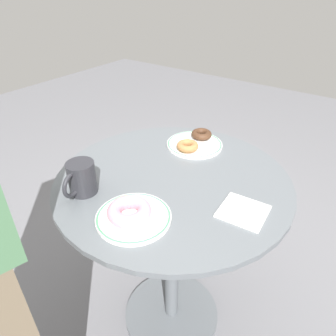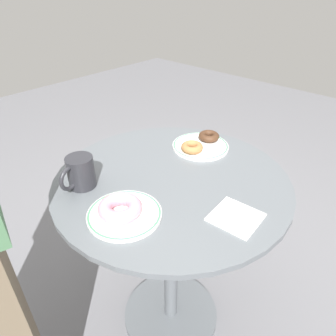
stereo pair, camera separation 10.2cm
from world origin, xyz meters
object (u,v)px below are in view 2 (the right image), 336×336
at_px(plate_left, 125,214).
at_px(donut_chocolate, 209,136).
at_px(plate_right, 200,146).
at_px(donut_pink_frosted, 120,208).
at_px(donut_cinnamon, 192,147).
at_px(cafe_table, 171,232).
at_px(paper_napkin, 236,217).
at_px(coffee_mug, 80,172).

bearing_deg(plate_left, donut_chocolate, 9.82).
xyz_separation_m(plate_right, donut_pink_frosted, (-0.46, -0.08, 0.02)).
xyz_separation_m(donut_pink_frosted, donut_chocolate, (0.52, 0.08, -0.01)).
relative_size(donut_chocolate, donut_cinnamon, 1.00).
relative_size(cafe_table, plate_right, 3.61).
distance_m(plate_left, paper_napkin, 0.31).
bearing_deg(plate_right, paper_napkin, -128.69).
relative_size(plate_left, donut_chocolate, 2.56).
height_order(donut_pink_frosted, coffee_mug, coffee_mug).
height_order(plate_left, coffee_mug, coffee_mug).
bearing_deg(donut_chocolate, cafe_table, -168.04).
bearing_deg(coffee_mug, plate_right, -14.81).
height_order(plate_right, paper_napkin, plate_right).
height_order(plate_right, coffee_mug, coffee_mug).
bearing_deg(donut_cinnamon, plate_left, -168.44).
relative_size(plate_left, paper_napkin, 1.64).
distance_m(cafe_table, plate_left, 0.34).
relative_size(donut_pink_frosted, coffee_mug, 0.94).
distance_m(cafe_table, plate_right, 0.34).
relative_size(plate_left, donut_pink_frosted, 1.73).
xyz_separation_m(cafe_table, plate_left, (-0.23, -0.03, 0.25)).
xyz_separation_m(plate_left, donut_cinnamon, (0.40, 0.08, 0.02)).
bearing_deg(donut_cinnamon, cafe_table, -162.73).
bearing_deg(paper_napkin, donut_chocolate, 45.88).
relative_size(paper_napkin, coffee_mug, 0.99).
bearing_deg(donut_chocolate, plate_left, -170.18).
height_order(donut_cinnamon, paper_napkin, donut_cinnamon).
distance_m(plate_left, plate_right, 0.46).
xyz_separation_m(donut_pink_frosted, paper_napkin, (0.21, -0.24, -0.03)).
bearing_deg(paper_napkin, coffee_mug, 114.54).
bearing_deg(coffee_mug, paper_napkin, -65.46).
height_order(cafe_table, donut_chocolate, donut_chocolate).
relative_size(cafe_table, coffee_mug, 6.05).
relative_size(cafe_table, donut_pink_frosted, 6.44).
xyz_separation_m(plate_right, paper_napkin, (-0.25, -0.32, -0.00)).
relative_size(cafe_table, paper_napkin, 6.12).
bearing_deg(cafe_table, plate_left, -172.89).
height_order(donut_pink_frosted, donut_cinnamon, donut_pink_frosted).
bearing_deg(paper_napkin, cafe_table, 84.21).
distance_m(plate_right, donut_chocolate, 0.06).
distance_m(plate_left, donut_chocolate, 0.52).
bearing_deg(plate_left, donut_pink_frosted, 148.94).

